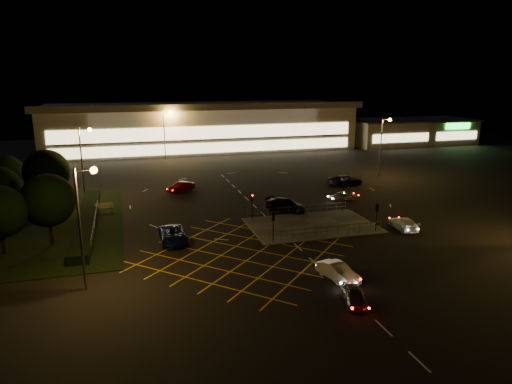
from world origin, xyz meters
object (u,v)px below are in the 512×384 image
object	(u,v)px
car_far_dkgrey	(286,205)
car_right_silver	(343,196)
signal_nw	(252,201)
car_near_silver	(354,295)
signal_sw	(273,221)
signal_se	(377,211)
car_circ_red	(181,187)
car_east_grey	(346,180)
signal_ne	(343,194)
car_left_blue	(173,235)
car_queue_white	(338,272)
car_approach_white	(403,223)

from	to	relation	value
car_far_dkgrey	car_right_silver	size ratio (longest dim) A/B	1.50
signal_nw	car_right_silver	size ratio (longest dim) A/B	0.86
car_far_dkgrey	car_near_silver	bearing A→B (deg)	-139.42
car_near_silver	car_far_dkgrey	size ratio (longest dim) A/B	0.69
signal_sw	signal_se	bearing A→B (deg)	-180.00
car_far_dkgrey	signal_nw	bearing A→B (deg)	164.65
car_circ_red	car_east_grey	size ratio (longest dim) A/B	0.78
car_near_silver	car_right_silver	distance (m)	30.35
signal_nw	car_circ_red	xyz separation A→B (m)	(-6.45, 16.63, -1.64)
signal_nw	car_right_silver	xyz separation A→B (m)	(14.69, 5.23, -1.75)
signal_se	car_east_grey	distance (m)	23.04
signal_ne	car_circ_red	distance (m)	24.89
signal_ne	car_right_silver	world-z (taller)	signal_ne
signal_se	car_left_blue	bearing A→B (deg)	-7.98
signal_ne	car_circ_red	bearing A→B (deg)	137.97
signal_sw	car_right_silver	xyz separation A→B (m)	(14.69, 13.22, -1.75)
signal_se	car_circ_red	xyz separation A→B (m)	(-18.45, 24.61, -1.64)
signal_se	car_circ_red	bearing A→B (deg)	-53.15
car_circ_red	car_east_grey	bearing A→B (deg)	49.82
car_left_blue	car_queue_white	bearing A→B (deg)	-47.35
car_near_silver	signal_se	bearing A→B (deg)	69.98
car_approach_white	signal_ne	bearing A→B (deg)	-61.54
car_right_silver	car_east_grey	bearing A→B (deg)	-34.53
signal_sw	car_queue_white	distance (m)	10.48
car_circ_red	signal_sw	bearing A→B (deg)	-19.18
car_right_silver	car_east_grey	size ratio (longest dim) A/B	0.65
car_queue_white	car_left_blue	bearing A→B (deg)	118.31
signal_sw	car_near_silver	bearing A→B (deg)	97.01
car_near_silver	car_far_dkgrey	bearing A→B (deg)	97.83
signal_nw	signal_ne	world-z (taller)	same
signal_sw	car_near_silver	world-z (taller)	signal_sw
car_near_silver	car_east_grey	size ratio (longest dim) A/B	0.67
car_queue_white	car_right_silver	xyz separation A→B (m)	(12.26, 23.28, -0.08)
car_near_silver	car_far_dkgrey	world-z (taller)	car_far_dkgrey
car_left_blue	car_circ_red	distance (m)	21.82
car_circ_red	signal_ne	bearing A→B (deg)	14.11
car_circ_red	car_east_grey	xyz separation A→B (m)	(25.91, -2.87, 0.05)
car_near_silver	car_circ_red	bearing A→B (deg)	117.65
signal_ne	car_near_silver	world-z (taller)	signal_ne
signal_se	signal_ne	size ratio (longest dim) A/B	1.00
car_near_silver	car_east_grey	distance (m)	40.10
signal_nw	car_far_dkgrey	xyz separation A→B (m)	(5.19, 2.55, -1.57)
signal_se	car_east_grey	bearing A→B (deg)	-108.95
car_near_silver	signal_nw	bearing A→B (deg)	110.24
car_left_blue	car_circ_red	xyz separation A→B (m)	(3.53, 21.53, -0.05)
signal_sw	car_circ_red	size ratio (longest dim) A/B	0.71
car_east_grey	car_approach_white	world-z (taller)	car_east_grey
signal_se	car_far_dkgrey	world-z (taller)	signal_se
signal_nw	car_east_grey	bearing A→B (deg)	35.25
signal_sw	car_far_dkgrey	size ratio (longest dim) A/B	0.58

